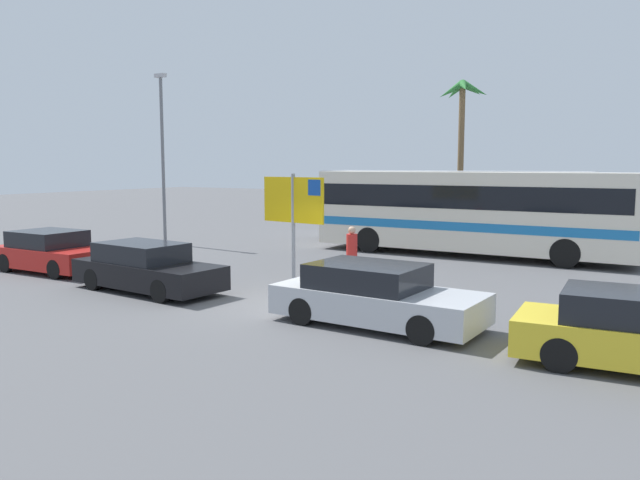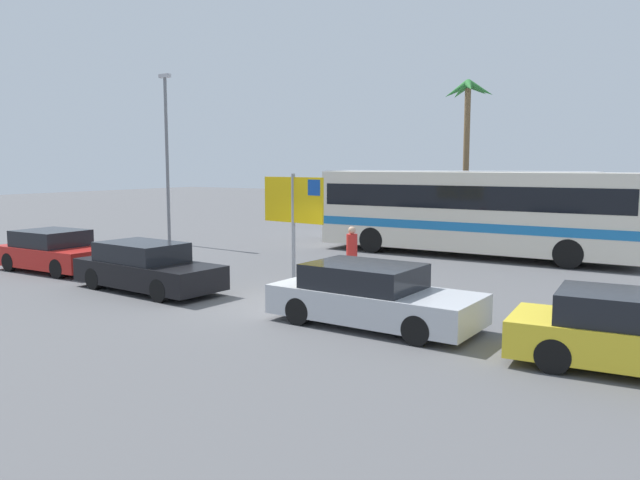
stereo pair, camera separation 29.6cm
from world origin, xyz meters
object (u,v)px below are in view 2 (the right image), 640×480
(bus_rear_coach, at_px, (454,202))
(pedestrian_by_bus, at_px, (352,250))
(bus_front_coach, at_px, (473,209))
(ferry_sign, at_px, (294,204))
(car_silver, at_px, (372,296))
(car_red, at_px, (55,251))
(car_black, at_px, (147,268))

(bus_rear_coach, bearing_deg, pedestrian_by_bus, -84.87)
(bus_front_coach, xyz_separation_m, ferry_sign, (-2.50, -8.23, 0.54))
(bus_rear_coach, xyz_separation_m, car_silver, (3.64, -14.93, -1.15))
(car_red, bearing_deg, car_black, -8.52)
(bus_front_coach, bearing_deg, ferry_sign, -106.91)
(bus_front_coach, relative_size, pedestrian_by_bus, 7.02)
(bus_front_coach, height_order, pedestrian_by_bus, bus_front_coach)
(car_black, xyz_separation_m, car_red, (-5.03, 0.69, -0.00))
(car_black, height_order, car_red, same)
(bus_front_coach, height_order, car_black, bus_front_coach)
(ferry_sign, relative_size, pedestrian_by_bus, 1.90)
(car_red, bearing_deg, pedestrian_by_bus, 17.55)
(ferry_sign, distance_m, pedestrian_by_bus, 2.12)
(ferry_sign, bearing_deg, car_red, -157.35)
(bus_rear_coach, bearing_deg, car_red, -120.62)
(bus_rear_coach, bearing_deg, ferry_sign, -91.87)
(bus_rear_coach, xyz_separation_m, car_red, (-8.38, -14.16, -1.15))
(bus_rear_coach, height_order, car_silver, bus_rear_coach)
(car_black, relative_size, pedestrian_by_bus, 2.75)
(car_silver, bearing_deg, car_black, -178.35)
(ferry_sign, distance_m, car_red, 8.45)
(bus_front_coach, bearing_deg, bus_rear_coach, 119.42)
(car_silver, height_order, pedestrian_by_bus, pedestrian_by_bus)
(car_black, distance_m, car_red, 5.08)
(car_black, bearing_deg, bus_front_coach, 68.25)
(bus_rear_coach, distance_m, pedestrian_by_bus, 11.15)
(ferry_sign, height_order, car_black, ferry_sign)
(car_red, height_order, pedestrian_by_bus, pedestrian_by_bus)
(car_red, distance_m, pedestrian_by_bus, 9.87)
(car_silver, bearing_deg, pedestrian_by_bus, 126.72)
(ferry_sign, xyz_separation_m, car_silver, (4.03, -2.96, -1.69))
(car_red, relative_size, pedestrian_by_bus, 2.37)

